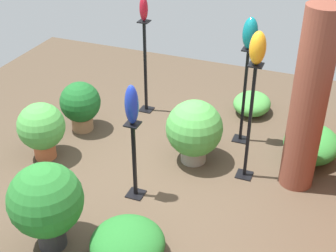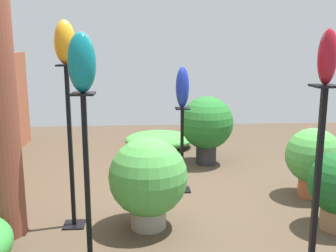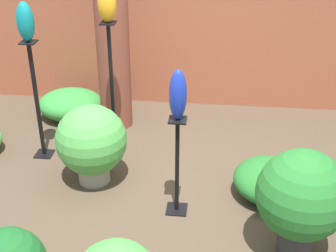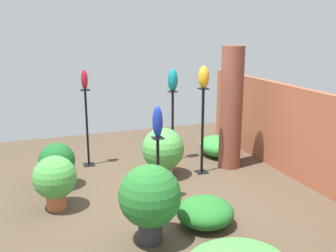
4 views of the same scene
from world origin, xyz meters
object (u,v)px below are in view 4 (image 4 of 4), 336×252
pedestal_teal (173,129)px  potted_plant_front_right (150,198)px  pedestal_ruby (87,131)px  brick_pillar (231,108)px  potted_plant_front_left (163,150)px  pedestal_amber (202,134)px  art_vase_teal (173,80)px  potted_plant_back_center (57,163)px  potted_plant_mid_left (55,179)px  art_vase_amber (204,77)px  pedestal_cobalt (158,173)px  art_vase_cobalt (158,122)px  art_vase_ruby (84,80)px

pedestal_teal → potted_plant_front_right: (2.69, -1.33, -0.05)m
pedestal_teal → pedestal_ruby: pedestal_ruby is taller
pedestal_ruby → brick_pillar: bearing=68.1°
pedestal_teal → potted_plant_front_left: size_ratio=1.59×
pedestal_teal → pedestal_amber: bearing=17.7°
art_vase_teal → potted_plant_back_center: size_ratio=0.56×
pedestal_amber → potted_plant_mid_left: bearing=-77.4°
potted_plant_front_left → art_vase_amber: bearing=83.9°
pedestal_ruby → art_vase_teal: size_ratio=3.50×
art_vase_teal → potted_plant_mid_left: bearing=-59.4°
art_vase_teal → art_vase_amber: 0.85m
potted_plant_back_center → potted_plant_front_right: potted_plant_front_right is taller
art_vase_amber → potted_plant_mid_left: art_vase_amber is taller
brick_pillar → pedestal_ruby: size_ratio=1.54×
pedestal_teal → potted_plant_front_left: bearing=-32.3°
pedestal_ruby → potted_plant_front_left: (1.02, 1.13, -0.19)m
pedestal_cobalt → art_vase_cobalt: (-0.00, -0.00, 0.78)m
pedestal_amber → art_vase_teal: (-0.79, -0.25, 0.87)m
art_vase_ruby → pedestal_amber: bearing=59.3°
pedestal_teal → art_vase_teal: art_vase_teal is taller
potted_plant_front_right → pedestal_teal: bearing=153.8°
potted_plant_front_right → pedestal_amber: bearing=140.2°
pedestal_ruby → art_vase_teal: bearing=79.4°
potted_plant_front_left → art_vase_cobalt: bearing=-24.0°
art_vase_cobalt → potted_plant_front_left: bearing=156.0°
pedestal_ruby → art_vase_amber: size_ratio=3.78×
pedestal_cobalt → art_vase_cobalt: size_ratio=2.14×
potted_plant_front_right → potted_plant_front_left: bearing=156.2°
pedestal_cobalt → potted_plant_mid_left: pedestal_cobalt is taller
brick_pillar → potted_plant_front_left: bearing=-88.6°
pedestal_ruby → potted_plant_front_left: size_ratio=1.67×
potted_plant_back_center → pedestal_ruby: bearing=143.6°
brick_pillar → art_vase_amber: bearing=-80.1°
brick_pillar → potted_plant_front_left: brick_pillar is taller
pedestal_amber → art_vase_ruby: size_ratio=4.31×
pedestal_amber → art_vase_amber: art_vase_amber is taller
potted_plant_mid_left → potted_plant_front_right: size_ratio=0.80×
pedestal_cobalt → potted_plant_front_right: 1.16m
pedestal_amber → pedestal_cobalt: 1.42m
potted_plant_front_left → pedestal_teal: bearing=147.7°
pedestal_cobalt → brick_pillar: bearing=118.8°
potted_plant_front_right → potted_plant_mid_left: bearing=-143.3°
brick_pillar → pedestal_teal: 1.21m
potted_plant_back_center → art_vase_amber: bearing=84.7°
potted_plant_front_right → potted_plant_back_center: bearing=-157.3°
pedestal_ruby → potted_plant_front_left: bearing=48.0°
art_vase_ruby → pedestal_teal: bearing=79.4°
art_vase_teal → potted_plant_front_right: art_vase_teal is taller
pedestal_teal → art_vase_cobalt: size_ratio=2.95×
pedestal_teal → art_vase_amber: art_vase_amber is taller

